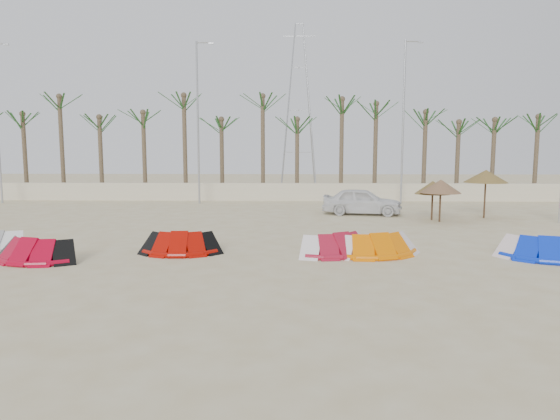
{
  "coord_description": "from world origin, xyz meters",
  "views": [
    {
      "loc": [
        0.53,
        -14.49,
        3.85
      ],
      "look_at": [
        0.0,
        6.0,
        1.3
      ],
      "focal_mm": 32.0,
      "sensor_mm": 36.0,
      "label": 1
    }
  ],
  "objects_px": {
    "kite_red_right": "(338,242)",
    "kite_red_left": "(38,248)",
    "parasol_right": "(486,176)",
    "parasol_mid": "(441,186)",
    "kite_orange": "(375,243)",
    "kite_red_mid": "(182,241)",
    "parasol_left": "(433,188)",
    "car": "(362,201)",
    "kite_blue": "(544,246)"
  },
  "relations": [
    {
      "from": "parasol_left",
      "to": "parasol_right",
      "type": "distance_m",
      "value": 3.27
    },
    {
      "from": "kite_red_right",
      "to": "parasol_left",
      "type": "xyz_separation_m",
      "value": [
        5.82,
        8.79,
        1.34
      ]
    },
    {
      "from": "kite_red_right",
      "to": "parasol_right",
      "type": "bearing_deg",
      "value": 47.18
    },
    {
      "from": "kite_red_left",
      "to": "kite_red_right",
      "type": "relative_size",
      "value": 0.97
    },
    {
      "from": "kite_red_right",
      "to": "parasol_right",
      "type": "relative_size",
      "value": 1.31
    },
    {
      "from": "kite_red_right",
      "to": "parasol_right",
      "type": "xyz_separation_m",
      "value": [
        8.93,
        9.64,
        1.89
      ]
    },
    {
      "from": "kite_blue",
      "to": "kite_red_right",
      "type": "bearing_deg",
      "value": 175.64
    },
    {
      "from": "parasol_left",
      "to": "parasol_mid",
      "type": "bearing_deg",
      "value": -71.17
    },
    {
      "from": "kite_red_right",
      "to": "kite_red_left",
      "type": "bearing_deg",
      "value": -172.94
    },
    {
      "from": "kite_orange",
      "to": "parasol_left",
      "type": "bearing_deg",
      "value": 63.0
    },
    {
      "from": "kite_red_right",
      "to": "kite_blue",
      "type": "bearing_deg",
      "value": -4.36
    },
    {
      "from": "kite_red_mid",
      "to": "kite_orange",
      "type": "height_order",
      "value": "same"
    },
    {
      "from": "kite_blue",
      "to": "parasol_right",
      "type": "relative_size",
      "value": 1.35
    },
    {
      "from": "parasol_mid",
      "to": "car",
      "type": "relative_size",
      "value": 0.49
    },
    {
      "from": "parasol_mid",
      "to": "car",
      "type": "distance_m",
      "value": 4.76
    },
    {
      "from": "kite_red_left",
      "to": "kite_orange",
      "type": "height_order",
      "value": "same"
    },
    {
      "from": "kite_red_left",
      "to": "parasol_left",
      "type": "xyz_separation_m",
      "value": [
        16.3,
        10.09,
        1.34
      ]
    },
    {
      "from": "kite_blue",
      "to": "parasol_right",
      "type": "bearing_deg",
      "value": 80.19
    },
    {
      "from": "kite_blue",
      "to": "parasol_mid",
      "type": "bearing_deg",
      "value": 97.37
    },
    {
      "from": "parasol_left",
      "to": "car",
      "type": "bearing_deg",
      "value": 148.24
    },
    {
      "from": "kite_red_mid",
      "to": "kite_red_left",
      "type": "bearing_deg",
      "value": -163.85
    },
    {
      "from": "kite_red_right",
      "to": "parasol_right",
      "type": "height_order",
      "value": "parasol_right"
    },
    {
      "from": "car",
      "to": "kite_red_mid",
      "type": "bearing_deg",
      "value": 153.31
    },
    {
      "from": "kite_red_mid",
      "to": "car",
      "type": "distance_m",
      "value": 13.58
    },
    {
      "from": "parasol_left",
      "to": "parasol_mid",
      "type": "height_order",
      "value": "parasol_mid"
    },
    {
      "from": "kite_red_mid",
      "to": "kite_blue",
      "type": "distance_m",
      "value": 12.95
    },
    {
      "from": "kite_blue",
      "to": "parasol_mid",
      "type": "relative_size",
      "value": 1.61
    },
    {
      "from": "kite_red_mid",
      "to": "car",
      "type": "xyz_separation_m",
      "value": [
        8.13,
        10.87,
        0.36
      ]
    },
    {
      "from": "kite_red_mid",
      "to": "car",
      "type": "bearing_deg",
      "value": 53.19
    },
    {
      "from": "kite_orange",
      "to": "parasol_mid",
      "type": "height_order",
      "value": "parasol_mid"
    },
    {
      "from": "parasol_mid",
      "to": "kite_orange",
      "type": "bearing_deg",
      "value": -120.06
    },
    {
      "from": "parasol_mid",
      "to": "parasol_right",
      "type": "xyz_separation_m",
      "value": [
        2.88,
        1.51,
        0.44
      ]
    },
    {
      "from": "kite_red_left",
      "to": "car",
      "type": "xyz_separation_m",
      "value": [
        12.84,
        12.23,
        0.36
      ]
    },
    {
      "from": "kite_blue",
      "to": "kite_red_left",
      "type": "bearing_deg",
      "value": -177.56
    },
    {
      "from": "parasol_left",
      "to": "kite_red_right",
      "type": "bearing_deg",
      "value": -123.51
    },
    {
      "from": "kite_orange",
      "to": "parasol_left",
      "type": "relative_size",
      "value": 1.74
    },
    {
      "from": "kite_red_left",
      "to": "parasol_mid",
      "type": "distance_m",
      "value": 19.08
    },
    {
      "from": "kite_red_mid",
      "to": "kite_red_right",
      "type": "xyz_separation_m",
      "value": [
        5.77,
        -0.07,
        0.0
      ]
    },
    {
      "from": "kite_red_left",
      "to": "kite_orange",
      "type": "xyz_separation_m",
      "value": [
        11.81,
        1.28,
        0.0
      ]
    },
    {
      "from": "parasol_mid",
      "to": "parasol_right",
      "type": "height_order",
      "value": "parasol_right"
    },
    {
      "from": "kite_red_left",
      "to": "kite_orange",
      "type": "distance_m",
      "value": 11.88
    },
    {
      "from": "kite_red_right",
      "to": "parasol_left",
      "type": "height_order",
      "value": "parasol_left"
    },
    {
      "from": "kite_red_right",
      "to": "parasol_mid",
      "type": "bearing_deg",
      "value": 53.36
    },
    {
      "from": "kite_red_mid",
      "to": "parasol_left",
      "type": "distance_m",
      "value": 14.57
    },
    {
      "from": "kite_red_left",
      "to": "kite_red_mid",
      "type": "bearing_deg",
      "value": 16.15
    },
    {
      "from": "parasol_left",
      "to": "car",
      "type": "relative_size",
      "value": 0.46
    },
    {
      "from": "parasol_mid",
      "to": "parasol_right",
      "type": "distance_m",
      "value": 3.28
    },
    {
      "from": "parasol_left",
      "to": "parasol_right",
      "type": "bearing_deg",
      "value": 15.2
    },
    {
      "from": "kite_red_left",
      "to": "parasol_right",
      "type": "height_order",
      "value": "parasol_right"
    },
    {
      "from": "kite_orange",
      "to": "car",
      "type": "distance_m",
      "value": 11.0
    }
  ]
}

